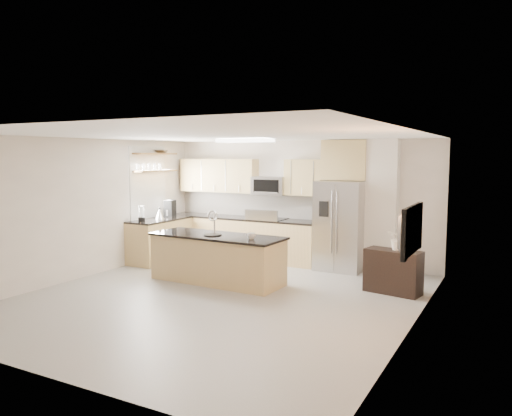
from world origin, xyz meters
The scene contains 27 objects.
floor centered at (0.00, 0.00, 0.00)m, with size 6.50×6.50×0.00m, color gray.
ceiling centered at (0.00, 0.00, 2.60)m, with size 6.00×6.50×0.02m, color white.
wall_back centered at (0.00, 3.25, 1.30)m, with size 6.00×0.02×2.60m, color beige.
wall_front centered at (0.00, -3.25, 1.30)m, with size 6.00×0.02×2.60m, color beige.
wall_left centered at (-3.00, 0.00, 1.30)m, with size 0.02×6.50×2.60m, color beige.
wall_right centered at (3.00, 0.00, 1.30)m, with size 0.02×6.50×2.60m, color beige.
back_counter centered at (-1.23, 2.93, 0.47)m, with size 3.55×0.66×1.44m.
left_counter centered at (-2.67, 1.85, 0.46)m, with size 0.66×1.50×0.92m.
range centered at (-0.60, 2.92, 0.47)m, with size 0.76×0.64×1.14m.
upper_cabinets centered at (-1.30, 3.09, 1.83)m, with size 3.50×0.33×0.75m.
microwave centered at (-0.60, 3.04, 1.63)m, with size 0.76×0.40×0.40m.
refrigerator centered at (1.06, 2.87, 0.89)m, with size 0.92×0.78×1.78m.
partition_column centered at (1.82, 3.10, 1.30)m, with size 0.60×0.30×2.60m, color silver.
window centered at (-2.98, 1.85, 1.65)m, with size 0.04×1.15×1.65m.
shelf_lower centered at (-2.85, 1.95, 1.95)m, with size 0.30×1.20×0.04m, color brown.
shelf_upper centered at (-2.85, 1.95, 2.32)m, with size 0.30×1.20×0.04m, color brown.
ceiling_fixture centered at (-0.40, 1.60, 2.56)m, with size 1.00×0.50×0.06m, color white.
island centered at (-0.59, 0.89, 0.43)m, with size 2.51×1.00×1.28m.
credenza centered at (2.39, 1.64, 0.36)m, with size 0.91×0.38×0.73m, color black.
cup centered at (0.17, 0.79, 0.91)m, with size 0.14×0.14×0.11m, color silver.
platter centered at (-0.64, 0.83, 0.87)m, with size 0.33×0.33×0.02m, color black.
blender centered at (-2.68, 1.28, 1.06)m, with size 0.14×0.14×0.33m.
kettle centered at (-2.62, 1.80, 1.03)m, with size 0.21×0.21×0.26m.
coffee_maker centered at (-2.69, 2.24, 1.10)m, with size 0.24×0.27×0.37m.
bowl centered at (-2.85, 2.18, 2.38)m, with size 0.38×0.38×0.09m, color #AFAFB2.
flower_vase centered at (2.47, 1.65, 1.03)m, with size 0.54×0.47×0.60m, color white.
television centered at (2.91, -0.20, 1.35)m, with size 1.08×0.14×0.62m, color black.
Camera 1 is at (4.21, -6.58, 2.28)m, focal length 35.00 mm.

